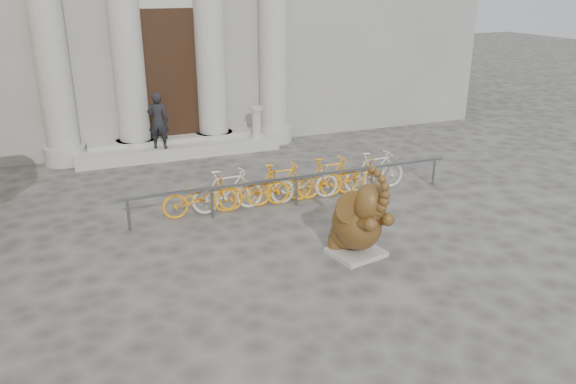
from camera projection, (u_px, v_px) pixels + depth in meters
name	position (u px, v px, depth m)	size (l,w,h in m)	color
ground	(299.00, 317.00, 8.80)	(80.00, 80.00, 0.00)	#474442
entrance_steps	(179.00, 149.00, 16.91)	(6.00, 1.20, 0.36)	#A8A59E
elephant_statue	(358.00, 223.00, 10.53)	(1.23, 1.46, 1.87)	#A8A59E
bike_rack	(292.00, 182.00, 13.18)	(8.00, 0.53, 1.00)	slate
pedestrian	(158.00, 121.00, 16.04)	(0.60, 0.39, 1.64)	black
balustrade_post	(256.00, 124.00, 17.24)	(0.40, 0.40, 0.97)	#A8A59E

